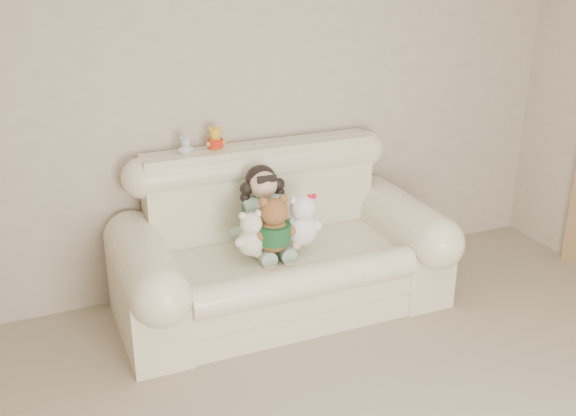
{
  "coord_description": "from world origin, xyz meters",
  "views": [
    {
      "loc": [
        -1.54,
        -1.63,
        2.3
      ],
      "look_at": [
        -0.05,
        1.9,
        0.75
      ],
      "focal_mm": 42.21,
      "sensor_mm": 36.0,
      "label": 1
    }
  ],
  "objects": [
    {
      "name": "grey_mini_plush",
      "position": [
        -0.55,
        2.35,
        1.09
      ],
      "size": [
        0.12,
        0.11,
        0.15
      ],
      "primitive_type": null,
      "rotation": [
        0.0,
        0.0,
        0.4
      ],
      "color": "silver",
      "rests_on": "sofa"
    },
    {
      "name": "brown_teddy",
      "position": [
        -0.17,
        1.85,
        0.71
      ],
      "size": [
        0.32,
        0.28,
        0.42
      ],
      "primitive_type": null,
      "rotation": [
        0.0,
        0.0,
        -0.29
      ],
      "color": "brown",
      "rests_on": "sofa"
    },
    {
      "name": "yellow_mini_bear",
      "position": [
        -0.35,
        2.37,
        1.11
      ],
      "size": [
        0.15,
        0.14,
        0.2
      ],
      "primitive_type": null,
      "rotation": [
        0.0,
        0.0,
        -0.39
      ],
      "color": "gold",
      "rests_on": "sofa"
    },
    {
      "name": "sofa",
      "position": [
        -0.05,
        2.0,
        0.52
      ],
      "size": [
        2.1,
        0.95,
        1.03
      ],
      "primitive_type": null,
      "color": "beige",
      "rests_on": "floor"
    },
    {
      "name": "cream_teddy",
      "position": [
        -0.31,
        1.86,
        0.67
      ],
      "size": [
        0.23,
        0.18,
        0.33
      ],
      "primitive_type": null,
      "rotation": [
        0.0,
        0.0,
        -0.09
      ],
      "color": "white",
      "rests_on": "sofa"
    },
    {
      "name": "white_cat",
      "position": [
        0.04,
        1.88,
        0.7
      ],
      "size": [
        0.28,
        0.23,
        0.39
      ],
      "primitive_type": null,
      "rotation": [
        0.0,
        0.0,
        -0.16
      ],
      "color": "white",
      "rests_on": "sofa"
    },
    {
      "name": "wall_back",
      "position": [
        0.0,
        2.5,
        1.3
      ],
      "size": [
        4.5,
        0.0,
        4.5
      ],
      "primitive_type": "plane",
      "rotation": [
        1.57,
        0.0,
        0.0
      ],
      "color": "#BEAC97",
      "rests_on": "ground"
    },
    {
      "name": "seated_child",
      "position": [
        -0.15,
        2.08,
        0.7
      ],
      "size": [
        0.37,
        0.44,
        0.56
      ],
      "primitive_type": null,
      "rotation": [
        0.0,
        0.0,
        -0.09
      ],
      "color": "#2B7045",
      "rests_on": "sofa"
    }
  ]
}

